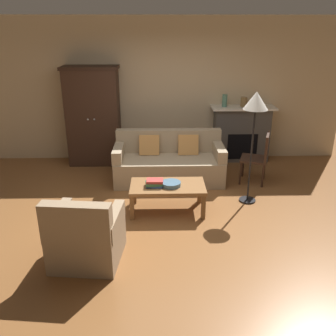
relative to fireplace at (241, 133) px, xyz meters
name	(u,v)px	position (x,y,z in m)	size (l,w,h in m)	color
ground_plane	(168,214)	(-1.55, -2.30, -0.57)	(9.60, 9.60, 0.00)	brown
back_wall	(165,90)	(-1.55, 0.25, 0.83)	(7.20, 0.10, 2.80)	beige
fireplace	(241,133)	(0.00, 0.00, 0.00)	(1.26, 0.48, 1.12)	#4C4947
armoire	(94,116)	(-2.95, -0.08, 0.39)	(1.06, 0.57, 1.91)	#382319
couch	(169,163)	(-1.50, -1.00, -0.25)	(1.92, 0.85, 0.86)	tan
coffee_table	(167,188)	(-1.55, -2.19, -0.20)	(1.10, 0.60, 0.42)	olive
fruit_bowl	(171,184)	(-1.50, -2.23, -0.12)	(0.28, 0.28, 0.06)	slate
book_stack	(154,183)	(-1.74, -2.24, -0.10)	(0.26, 0.19, 0.10)	#38569E
mantel_vase_jade	(225,101)	(-0.38, -0.02, 0.67)	(0.10, 0.10, 0.24)	slate
mantel_vase_bronze	(244,102)	(0.00, -0.02, 0.64)	(0.13, 0.13, 0.19)	olive
armchair_near_left	(86,238)	(-2.53, -3.42, -0.25)	(0.85, 0.85, 0.88)	#997F60
side_chair_wooden	(259,155)	(0.07, -1.17, -0.06)	(0.56, 0.56, 0.90)	#382319
floor_lamp	(255,108)	(-0.27, -1.91, 0.93)	(0.36, 0.36, 1.73)	black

